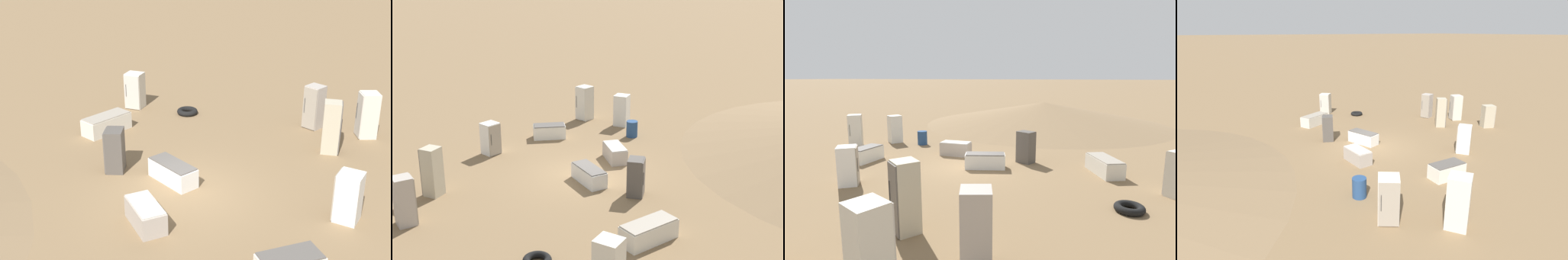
% 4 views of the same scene
% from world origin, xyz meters
% --- Properties ---
extents(ground_plane, '(1000.00, 1000.00, 0.00)m').
position_xyz_m(ground_plane, '(0.00, 0.00, 0.00)').
color(ground_plane, brown).
extents(discarded_fridge_0, '(0.81, 0.81, 1.73)m').
position_xyz_m(discarded_fridge_0, '(2.95, -6.68, 0.86)').
color(discarded_fridge_0, '#A89E93').
rests_on(discarded_fridge_0, ground_plane).
extents(discarded_fridge_1, '(0.85, 1.59, 0.67)m').
position_xyz_m(discarded_fridge_1, '(-4.79, -0.73, 0.33)').
color(discarded_fridge_1, silver).
rests_on(discarded_fridge_1, ground_plane).
extents(discarded_fridge_2, '(0.99, 0.98, 1.64)m').
position_xyz_m(discarded_fridge_2, '(-5.99, 3.27, 0.82)').
color(discarded_fridge_2, silver).
rests_on(discarded_fridge_2, ground_plane).
extents(discarded_fridge_3, '(0.87, 0.88, 1.75)m').
position_xyz_m(discarded_fridge_3, '(1.39, -8.01, 0.88)').
color(discarded_fridge_3, beige).
rests_on(discarded_fridge_3, ground_plane).
extents(discarded_fridge_4, '(0.89, 0.84, 1.46)m').
position_xyz_m(discarded_fridge_4, '(2.35, 1.54, 0.73)').
color(discarded_fridge_4, '#4C4742').
rests_on(discarded_fridge_4, ground_plane).
extents(discarded_fridge_5, '(0.99, 1.01, 1.83)m').
position_xyz_m(discarded_fridge_5, '(-7.44, 1.57, 0.91)').
color(discarded_fridge_5, beige).
rests_on(discarded_fridge_5, ground_plane).
extents(discarded_fridge_6, '(0.97, 0.98, 1.54)m').
position_xyz_m(discarded_fridge_6, '(7.93, -0.89, 0.77)').
color(discarded_fridge_6, beige).
rests_on(discarded_fridge_6, ground_plane).
extents(discarded_fridge_7, '(1.50, 2.05, 0.68)m').
position_xyz_m(discarded_fridge_7, '(5.71, 0.96, 0.34)').
color(discarded_fridge_7, beige).
rests_on(discarded_fridge_7, ground_plane).
extents(discarded_fridge_8, '(1.51, 0.78, 0.68)m').
position_xyz_m(discarded_fridge_8, '(-1.25, 1.67, 0.34)').
color(discarded_fridge_8, '#A89E93').
rests_on(discarded_fridge_8, ground_plane).
extents(discarded_fridge_9, '(0.95, 0.94, 1.45)m').
position_xyz_m(discarded_fridge_9, '(-3.18, -3.61, 0.73)').
color(discarded_fridge_9, white).
rests_on(discarded_fridge_9, ground_plane).
extents(discarded_fridge_10, '(0.81, 0.91, 1.47)m').
position_xyz_m(discarded_fridge_10, '(-1.05, -8.39, 0.73)').
color(discarded_fridge_10, '#B2A88E').
rests_on(discarded_fridge_10, ground_plane).
extents(discarded_fridge_11, '(0.85, 0.86, 1.90)m').
position_xyz_m(discarded_fridge_11, '(0.76, -5.91, 0.95)').
color(discarded_fridge_11, '#B2A88E').
rests_on(discarded_fridge_11, ground_plane).
extents(discarded_fridge_12, '(1.85, 1.18, 0.66)m').
position_xyz_m(discarded_fridge_12, '(0.86, 0.05, 0.33)').
color(discarded_fridge_12, white).
rests_on(discarded_fridge_12, ground_plane).
extents(scrap_tire, '(0.87, 0.87, 0.22)m').
position_xyz_m(scrap_tire, '(6.27, -2.66, 0.11)').
color(scrap_tire, black).
rests_on(scrap_tire, ground_plane).
extents(rusty_barrel, '(0.55, 0.55, 0.80)m').
position_xyz_m(rusty_barrel, '(-4.12, 3.28, 0.40)').
color(rusty_barrel, navy).
rests_on(rusty_barrel, ground_plane).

